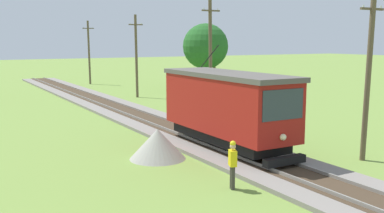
{
  "coord_description": "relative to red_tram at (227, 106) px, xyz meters",
  "views": [
    {
      "loc": [
        -11.97,
        -3.6,
        5.32
      ],
      "look_at": [
        -0.0,
        17.41,
        1.75
      ],
      "focal_mm": 41.88,
      "sensor_mm": 36.0,
      "label": 1
    }
  ],
  "objects": [
    {
      "name": "red_tram",
      "position": [
        0.0,
        0.0,
        0.0
      ],
      "size": [
        2.6,
        8.54,
        4.79
      ],
      "color": "maroon",
      "rests_on": "rail_right"
    },
    {
      "name": "utility_pole_near_tram",
      "position": [
        4.34,
        -4.5,
        1.68
      ],
      "size": [
        1.4,
        0.37,
        7.56
      ],
      "color": "brown",
      "rests_on": "ground"
    },
    {
      "name": "utility_pole_mid",
      "position": [
        4.34,
        8.46,
        2.06
      ],
      "size": [
        1.4,
        0.49,
        8.31
      ],
      "color": "brown",
      "rests_on": "ground"
    },
    {
      "name": "utility_pole_far",
      "position": [
        4.34,
        21.55,
        1.75
      ],
      "size": [
        1.4,
        0.42,
        7.7
      ],
      "color": "brown",
      "rests_on": "ground"
    },
    {
      "name": "utility_pole_distant",
      "position": [
        4.34,
        36.49,
        1.76
      ],
      "size": [
        1.4,
        0.49,
        7.71
      ],
      "color": "brown",
      "rests_on": "ground"
    },
    {
      "name": "gravel_pile",
      "position": [
        -3.55,
        0.33,
        -1.51
      ],
      "size": [
        2.55,
        2.55,
        1.38
      ],
      "primitive_type": "cone",
      "color": "#9E998E",
      "rests_on": "ground"
    },
    {
      "name": "track_worker",
      "position": [
        -3.0,
        -4.8,
        -1.21
      ],
      "size": [
        0.36,
        0.44,
        1.78
      ],
      "rotation": [
        0.0,
        0.0,
        -0.36
      ],
      "color": "#38332D",
      "rests_on": "ground"
    },
    {
      "name": "second_worker",
      "position": [
        3.42,
        1.24,
        -1.21
      ],
      "size": [
        0.44,
        0.44,
        1.78
      ],
      "rotation": [
        0.0,
        0.0,
        0.75
      ],
      "color": "#38332D",
      "rests_on": "ground"
    },
    {
      "name": "tree_left_near",
      "position": [
        18.8,
        30.62,
        2.3
      ],
      "size": [
        3.47,
        3.47,
        6.25
      ],
      "color": "#4C3823",
      "rests_on": "ground"
    },
    {
      "name": "tree_left_far",
      "position": [
        13.3,
        23.82,
        2.51
      ],
      "size": [
        4.89,
        4.89,
        7.15
      ],
      "color": "#4C3823",
      "rests_on": "ground"
    }
  ]
}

